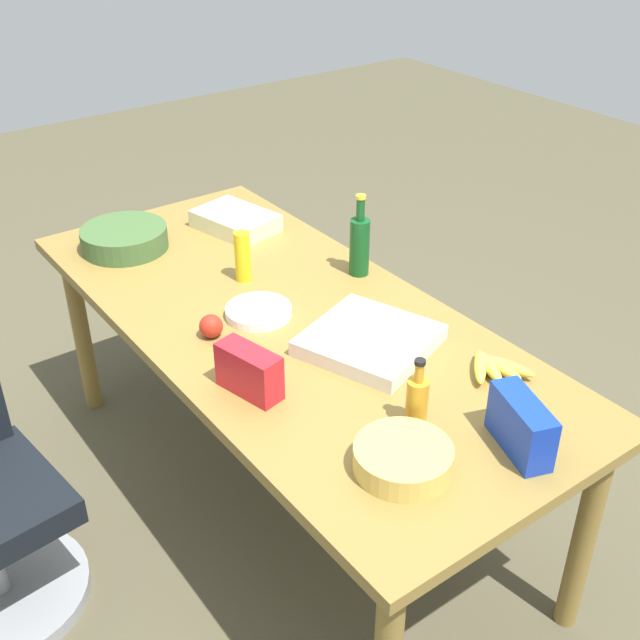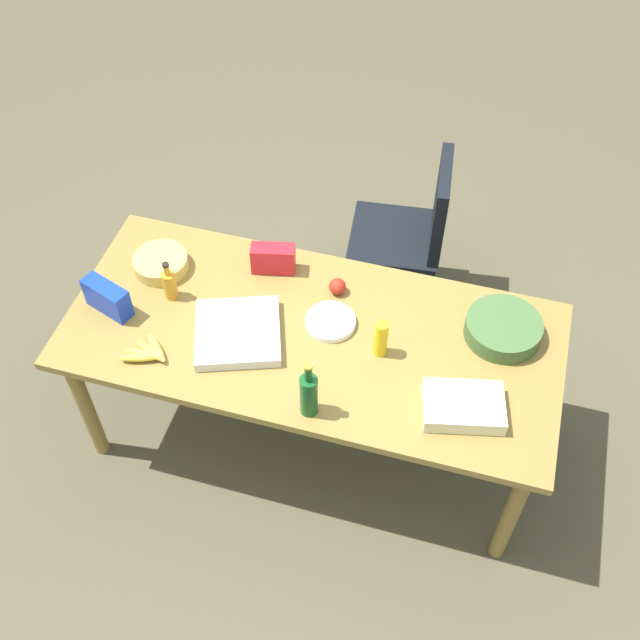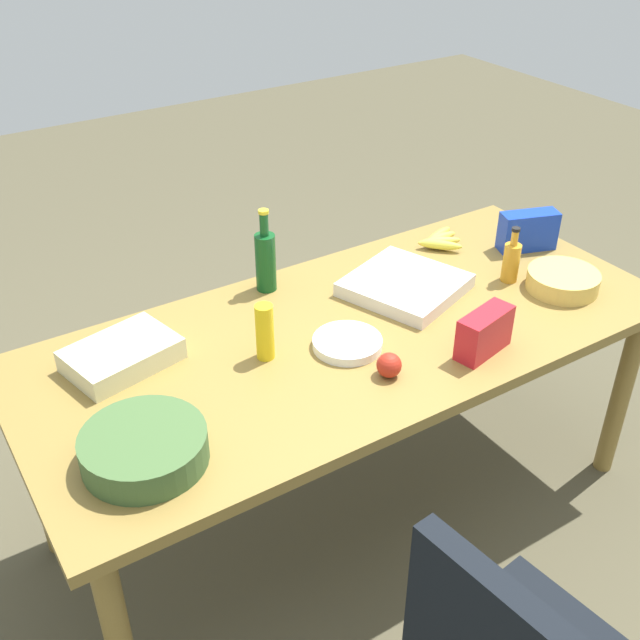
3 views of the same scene
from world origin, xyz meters
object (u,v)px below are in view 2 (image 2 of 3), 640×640
at_px(pizza_box, 238,333).
at_px(chip_bag_red, 273,259).
at_px(salad_bowl, 503,329).
at_px(office_chair, 403,249).
at_px(conference_table, 312,345).
at_px(dressing_bottle, 170,284).
at_px(apple_red, 337,286).
at_px(wine_bottle, 309,394).
at_px(chip_bowl, 161,263).
at_px(paper_plate_stack, 331,322).
at_px(chip_bag_blue, 107,298).
at_px(sheet_cake, 463,406).
at_px(mustard_bottle, 381,339).
at_px(banana_bunch, 148,353).

height_order(pizza_box, chip_bag_red, chip_bag_red).
bearing_deg(chip_bag_red, salad_bowl, 174.55).
distance_m(office_chair, pizza_box, 1.35).
xyz_separation_m(conference_table, pizza_box, (0.30, 0.10, 0.11)).
bearing_deg(chip_bag_red, conference_table, 130.89).
bearing_deg(pizza_box, dressing_bottle, -40.62).
height_order(apple_red, wine_bottle, wine_bottle).
xyz_separation_m(chip_bowl, paper_plate_stack, (-0.84, 0.11, -0.02)).
bearing_deg(chip_bowl, dressing_bottle, 127.68).
distance_m(paper_plate_stack, salad_bowl, 0.74).
distance_m(office_chair, chip_bag_red, 1.02).
bearing_deg(chip_bowl, apple_red, -174.49).
distance_m(office_chair, dressing_bottle, 1.44).
distance_m(chip_bowl, paper_plate_stack, 0.85).
bearing_deg(salad_bowl, chip_bag_blue, 10.98).
xyz_separation_m(paper_plate_stack, chip_bag_red, (0.34, -0.25, 0.06)).
xyz_separation_m(sheet_cake, apple_red, (0.65, -0.48, 0.00)).
distance_m(apple_red, salad_bowl, 0.75).
distance_m(wine_bottle, dressing_bottle, 0.87).
bearing_deg(mustard_bottle, office_chair, -85.25).
bearing_deg(mustard_bottle, sheet_cake, 152.64).
height_order(chip_bowl, paper_plate_stack, chip_bowl).
bearing_deg(dressing_bottle, office_chair, -131.02).
relative_size(apple_red, dressing_bottle, 0.36).
xyz_separation_m(pizza_box, chip_bag_blue, (0.60, 0.01, 0.05)).
height_order(chip_bowl, sheet_cake, sheet_cake).
height_order(chip_bowl, chip_bag_blue, chip_bag_blue).
xyz_separation_m(pizza_box, chip_bag_red, (-0.02, -0.42, 0.05)).
bearing_deg(paper_plate_stack, apple_red, -83.95).
xyz_separation_m(office_chair, salad_bowl, (-0.57, 0.83, 0.48)).
bearing_deg(mustard_bottle, conference_table, -3.43).
relative_size(dressing_bottle, chip_bag_blue, 0.95).
bearing_deg(wine_bottle, apple_red, -85.00).
distance_m(mustard_bottle, chip_bag_blue, 1.21).
height_order(mustard_bottle, chip_bag_red, mustard_bottle).
bearing_deg(pizza_box, salad_bowl, 176.46).
height_order(sheet_cake, paper_plate_stack, sheet_cake).
bearing_deg(conference_table, banana_bunch, 26.16).
relative_size(pizza_box, wine_bottle, 1.19).
height_order(paper_plate_stack, apple_red, apple_red).
height_order(conference_table, banana_bunch, banana_bunch).
xyz_separation_m(conference_table, banana_bunch, (0.63, 0.31, 0.11)).
bearing_deg(banana_bunch, chip_bag_blue, -36.03).
distance_m(sheet_cake, mustard_bottle, 0.44).
distance_m(paper_plate_stack, pizza_box, 0.40).
bearing_deg(conference_table, pizza_box, 18.93).
distance_m(office_chair, chip_bowl, 1.40).
bearing_deg(chip_bag_red, pizza_box, 86.77).
distance_m(conference_table, paper_plate_stack, 0.14).
relative_size(mustard_bottle, paper_plate_stack, 0.84).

